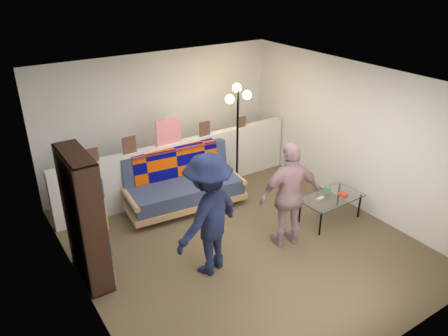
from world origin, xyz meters
name	(u,v)px	position (x,y,z in m)	size (l,w,h in m)	color
ground	(239,241)	(0.00, 0.00, 0.00)	(5.00, 5.00, 0.00)	brown
room_shell	(221,127)	(0.00, 0.47, 1.67)	(4.60, 5.05, 2.45)	silver
half_wall_ledge	(180,167)	(0.00, 1.80, 0.50)	(4.45, 0.15, 1.00)	silver
ledge_decor	(167,134)	(-0.23, 1.78, 1.18)	(2.97, 0.02, 0.45)	brown
futon_sofa	(183,184)	(-0.17, 1.40, 0.39)	(2.05, 1.12, 0.85)	tan
bookshelf	(85,223)	(-2.08, 0.40, 0.83)	(0.30, 0.89, 1.78)	black
coffee_table	(331,198)	(1.57, -0.31, 0.39)	(1.02, 0.58, 0.52)	black
floor_lamp	(238,117)	(0.99, 1.48, 1.35)	(0.39, 0.35, 1.90)	black
person_left	(208,215)	(-0.70, -0.30, 0.85)	(1.09, 0.63, 1.69)	black
person_right	(290,195)	(0.58, -0.42, 0.80)	(0.93, 0.39, 1.59)	pink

